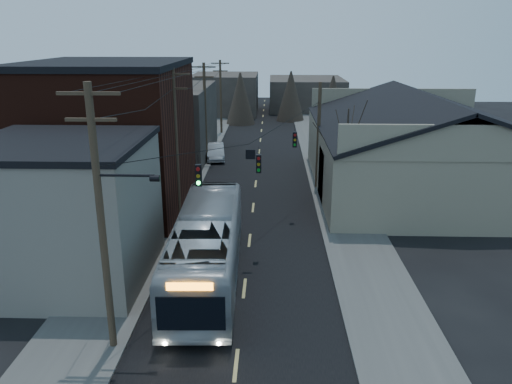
{
  "coord_description": "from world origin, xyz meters",
  "views": [
    {
      "loc": [
        1.25,
        -14.04,
        12.06
      ],
      "look_at": [
        0.38,
        14.35,
        3.0
      ],
      "focal_mm": 35.0,
      "sensor_mm": 36.0,
      "label": 1
    }
  ],
  "objects": [
    {
      "name": "road_surface",
      "position": [
        0.0,
        30.0,
        0.01
      ],
      "size": [
        9.0,
        110.0,
        0.02
      ],
      "primitive_type": "cube",
      "color": "black",
      "rests_on": "ground"
    },
    {
      "name": "parked_car",
      "position": [
        -4.3,
        34.47,
        0.79
      ],
      "size": [
        2.31,
        4.99,
        1.58
      ],
      "primitive_type": "imported",
      "rotation": [
        0.0,
        0.0,
        0.13
      ],
      "color": "#9A9CA1",
      "rests_on": "ground"
    },
    {
      "name": "bus",
      "position": [
        -1.93,
        8.98,
        1.82
      ],
      "size": [
        3.44,
        13.13,
        3.63
      ],
      "primitive_type": "imported",
      "rotation": [
        0.0,
        0.0,
        3.17
      ],
      "color": "#9EA4A9",
      "rests_on": "ground"
    },
    {
      "name": "utility_lines",
      "position": [
        -3.11,
        24.14,
        4.95
      ],
      "size": [
        11.24,
        45.28,
        10.5
      ],
      "color": "#382B1E",
      "rests_on": "ground"
    },
    {
      "name": "building_far_left",
      "position": [
        -6.0,
        65.0,
        3.0
      ],
      "size": [
        10.0,
        12.0,
        6.0
      ],
      "primitive_type": "cube",
      "color": "#322D28",
      "rests_on": "ground"
    },
    {
      "name": "bare_tree",
      "position": [
        6.5,
        20.0,
        3.6
      ],
      "size": [
        0.4,
        0.4,
        7.2
      ],
      "primitive_type": "cone",
      "color": "black",
      "rests_on": "ground"
    },
    {
      "name": "sidewalk_right",
      "position": [
        6.5,
        30.0,
        0.06
      ],
      "size": [
        4.0,
        110.0,
        0.12
      ],
      "primitive_type": "cube",
      "color": "#474744",
      "rests_on": "ground"
    },
    {
      "name": "building_far_right",
      "position": [
        7.0,
        70.0,
        2.5
      ],
      "size": [
        12.0,
        14.0,
        5.0
      ],
      "primitive_type": "cube",
      "color": "#322D28",
      "rests_on": "ground"
    },
    {
      "name": "building_clapboard",
      "position": [
        -9.0,
        9.0,
        3.5
      ],
      "size": [
        8.0,
        8.0,
        7.0
      ],
      "primitive_type": "cube",
      "color": "#6D665B",
      "rests_on": "ground"
    },
    {
      "name": "building_brick",
      "position": [
        -10.0,
        20.0,
        5.0
      ],
      "size": [
        10.0,
        12.0,
        10.0
      ],
      "primitive_type": "cube",
      "color": "black",
      "rests_on": "ground"
    },
    {
      "name": "sidewalk_left",
      "position": [
        -6.5,
        30.0,
        0.06
      ],
      "size": [
        4.0,
        110.0,
        0.12
      ],
      "primitive_type": "cube",
      "color": "#474744",
      "rests_on": "ground"
    },
    {
      "name": "warehouse",
      "position": [
        13.0,
        25.0,
        2.7
      ],
      "size": [
        16.16,
        20.6,
        7.73
      ],
      "color": "#7C725A",
      "rests_on": "ground"
    },
    {
      "name": "building_left_far",
      "position": [
        -9.5,
        36.0,
        3.5
      ],
      "size": [
        9.0,
        14.0,
        7.0
      ],
      "primitive_type": "cube",
      "color": "#322D28",
      "rests_on": "ground"
    }
  ]
}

